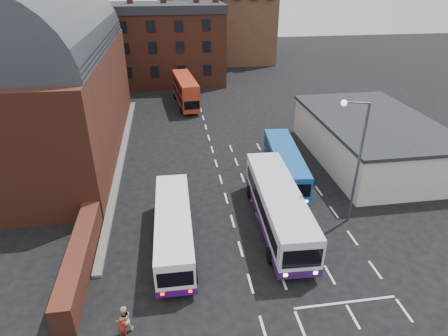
{
  "coord_description": "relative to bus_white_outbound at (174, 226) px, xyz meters",
  "views": [
    {
      "loc": [
        -4.01,
        -16.96,
        16.64
      ],
      "look_at": [
        0.0,
        10.0,
        2.2
      ],
      "focal_mm": 30.0,
      "sensor_mm": 36.0,
      "label": 1
    }
  ],
  "objects": [
    {
      "name": "ground",
      "position": [
        4.36,
        -3.43,
        -1.61
      ],
      "size": [
        180.0,
        180.0,
        0.0
      ],
      "primitive_type": "plane",
      "color": "black"
    },
    {
      "name": "railway_station",
      "position": [
        -11.14,
        17.57,
        6.02
      ],
      "size": [
        12.0,
        28.0,
        16.0
      ],
      "color": "#602B1E",
      "rests_on": "ground"
    },
    {
      "name": "forecourt_wall",
      "position": [
        -5.84,
        -1.43,
        -0.71
      ],
      "size": [
        1.2,
        10.0,
        1.8
      ],
      "primitive_type": "cube",
      "color": "#602B1E",
      "rests_on": "ground"
    },
    {
      "name": "cream_building",
      "position": [
        19.36,
        10.57,
        0.54
      ],
      "size": [
        10.4,
        16.4,
        4.25
      ],
      "color": "beige",
      "rests_on": "ground"
    },
    {
      "name": "brick_terrace",
      "position": [
        -1.64,
        42.57,
        3.89
      ],
      "size": [
        22.0,
        10.0,
        11.0
      ],
      "primitive_type": "cube",
      "color": "brown",
      "rests_on": "ground"
    },
    {
      "name": "castle_keep",
      "position": [
        10.36,
        62.57,
        4.39
      ],
      "size": [
        22.0,
        22.0,
        12.0
      ],
      "primitive_type": "cube",
      "color": "brown",
      "rests_on": "ground"
    },
    {
      "name": "bus_white_outbound",
      "position": [
        0.0,
        0.0,
        0.0
      ],
      "size": [
        2.61,
        10.04,
        2.73
      ],
      "rotation": [
        0.0,
        0.0,
        -0.01
      ],
      "color": "white",
      "rests_on": "ground"
    },
    {
      "name": "bus_white_inbound",
      "position": [
        7.45,
        1.08,
        0.27
      ],
      "size": [
        3.31,
        11.78,
        3.19
      ],
      "rotation": [
        0.0,
        0.0,
        3.1
      ],
      "color": "silver",
      "rests_on": "ground"
    },
    {
      "name": "bus_blue",
      "position": [
        10.01,
        7.94,
        0.01
      ],
      "size": [
        3.31,
        10.26,
        2.75
      ],
      "rotation": [
        0.0,
        0.0,
        3.04
      ],
      "color": "#124F9B",
      "rests_on": "ground"
    },
    {
      "name": "bus_red_double",
      "position": [
        2.52,
        29.84,
        0.47
      ],
      "size": [
        3.21,
        9.96,
        3.92
      ],
      "rotation": [
        0.0,
        0.0,
        3.24
      ],
      "color": "#BA391E",
      "rests_on": "ground"
    },
    {
      "name": "street_lamp",
      "position": [
        12.65,
        1.1,
        3.99
      ],
      "size": [
        1.83,
        0.75,
        9.28
      ],
      "rotation": [
        0.0,
        0.0,
        -0.29
      ],
      "color": "#4C4D52",
      "rests_on": "ground"
    },
    {
      "name": "pedestrian_red",
      "position": [
        -2.85,
        -6.87,
        -0.91
      ],
      "size": [
        0.52,
        0.35,
        1.4
      ],
      "primitive_type": "imported",
      "rotation": [
        0.0,
        0.0,
        3.12
      ],
      "color": "maroon",
      "rests_on": "ground"
    },
    {
      "name": "pedestrian_beige",
      "position": [
        -2.76,
        -6.51,
        -0.78
      ],
      "size": [
        0.97,
        0.86,
        1.66
      ],
      "primitive_type": "imported",
      "rotation": [
        0.0,
        0.0,
        3.48
      ],
      "color": "beige",
      "rests_on": "ground"
    }
  ]
}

